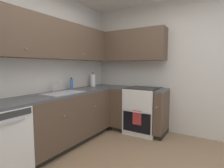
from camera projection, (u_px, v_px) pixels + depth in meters
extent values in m
cube|color=silver|center=(32.00, 68.00, 2.78)|extent=(3.84, 0.05, 2.59)
cube|color=silver|center=(172.00, 68.00, 3.51)|extent=(0.05, 3.44, 2.59)
cube|color=#333333|center=(7.00, 116.00, 1.88)|extent=(0.55, 0.01, 0.07)
cube|color=silver|center=(8.00, 122.00, 1.88)|extent=(0.36, 0.02, 0.02)
cube|color=brown|center=(68.00, 116.00, 3.05)|extent=(1.70, 0.60, 0.77)
cube|color=black|center=(67.00, 140.00, 3.11)|extent=(1.70, 0.54, 0.09)
sphere|color=tan|center=(64.00, 116.00, 2.56)|extent=(0.02, 0.02, 0.02)
sphere|color=tan|center=(96.00, 106.00, 3.19)|extent=(0.02, 0.02, 0.02)
cube|color=#4C4C51|center=(67.00, 93.00, 3.01)|extent=(2.91, 0.60, 0.03)
cube|color=brown|center=(122.00, 106.00, 3.80)|extent=(0.60, 0.28, 0.77)
cube|color=black|center=(123.00, 126.00, 3.86)|extent=(0.54, 0.28, 0.09)
cube|color=brown|center=(161.00, 112.00, 3.36)|extent=(0.60, 0.15, 0.77)
cube|color=black|center=(161.00, 133.00, 3.43)|extent=(0.54, 0.15, 0.09)
sphere|color=tan|center=(156.00, 107.00, 3.08)|extent=(0.02, 0.02, 0.02)
cube|color=#4C4C51|center=(123.00, 88.00, 3.76)|extent=(0.60, 0.28, 0.03)
cube|color=#4C4C51|center=(162.00, 91.00, 3.32)|extent=(0.60, 0.15, 0.03)
cube|color=white|center=(143.00, 110.00, 3.57)|extent=(0.64, 0.62, 0.89)
cube|color=black|center=(136.00, 122.00, 3.31)|extent=(0.02, 0.55, 0.37)
cube|color=silver|center=(136.00, 112.00, 3.28)|extent=(0.02, 0.43, 0.02)
cube|color=black|center=(144.00, 88.00, 3.53)|extent=(0.59, 0.60, 0.01)
cube|color=white|center=(149.00, 83.00, 3.78)|extent=(0.03, 0.60, 0.15)
cylinder|color=#4C4C4C|center=(148.00, 89.00, 3.34)|extent=(0.11, 0.11, 0.01)
cylinder|color=#4C4C4C|center=(134.00, 88.00, 3.48)|extent=(0.11, 0.11, 0.01)
cylinder|color=#4C4C4C|center=(153.00, 87.00, 3.58)|extent=(0.11, 0.11, 0.01)
cylinder|color=#4C4C4C|center=(140.00, 86.00, 3.72)|extent=(0.11, 0.11, 0.01)
cube|color=#B23333|center=(137.00, 118.00, 3.27)|extent=(0.02, 0.17, 0.26)
cube|color=brown|center=(52.00, 39.00, 2.86)|extent=(2.59, 0.32, 0.63)
sphere|color=tan|center=(26.00, 49.00, 2.31)|extent=(0.02, 0.02, 0.02)
sphere|color=tan|center=(84.00, 54.00, 3.27)|extent=(0.02, 0.02, 0.02)
cube|color=brown|center=(128.00, 46.00, 3.76)|extent=(0.32, 1.58, 0.63)
cube|color=#B7B7BC|center=(63.00, 93.00, 2.90)|extent=(0.64, 0.40, 0.01)
cube|color=gray|center=(63.00, 96.00, 2.90)|extent=(0.59, 0.36, 0.09)
cube|color=#99999E|center=(63.00, 95.00, 2.90)|extent=(0.02, 0.35, 0.06)
cylinder|color=silver|center=(54.00, 87.00, 3.01)|extent=(0.02, 0.02, 0.18)
cylinder|color=silver|center=(57.00, 82.00, 2.96)|extent=(0.02, 0.15, 0.02)
cylinder|color=silver|center=(56.00, 90.00, 3.06)|extent=(0.02, 0.02, 0.06)
cylinder|color=#3F72BF|center=(72.00, 84.00, 3.34)|extent=(0.06, 0.06, 0.20)
cylinder|color=#262626|center=(71.00, 78.00, 3.33)|extent=(0.03, 0.03, 0.03)
cylinder|color=white|center=(93.00, 80.00, 3.85)|extent=(0.11, 0.11, 0.26)
cylinder|color=#3F3F3F|center=(93.00, 80.00, 3.85)|extent=(0.02, 0.02, 0.32)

